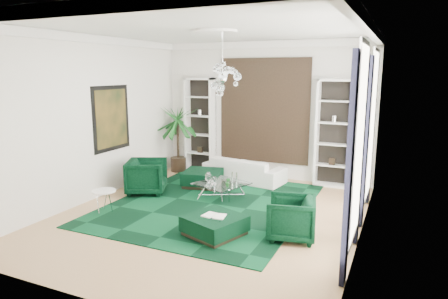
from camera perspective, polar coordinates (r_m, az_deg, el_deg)
The scene contains 30 objects.
floor at distance 8.54m, azimuth -2.06°, elevation -9.44°, with size 6.00×7.00×0.02m, color tan.
ceiling at distance 8.04m, azimuth -2.26°, elevation 16.98°, with size 6.00×7.00×0.02m, color white.
wall_back at distance 11.30m, azimuth 5.83°, elevation 5.54°, with size 6.00×0.02×3.80m, color silver.
wall_front at distance 5.22m, azimuth -19.59°, elevation -1.60°, with size 6.00×0.02×3.80m, color silver.
wall_left at distance 9.78m, azimuth -18.20°, elevation 4.18°, with size 0.02×7.00×3.80m, color silver.
wall_right at distance 7.26m, azimuth 19.65°, elevation 1.84°, with size 0.02×7.00×3.80m, color silver.
crown_molding at distance 8.03m, azimuth -2.25°, elevation 16.20°, with size 6.00×7.00×0.18m, color white, non-canonical shape.
ceiling_medallion at distance 8.30m, azimuth -1.29°, elevation 16.52°, with size 0.90×0.90×0.05m, color white.
tapestry at distance 11.25m, azimuth 5.75°, elevation 5.52°, with size 2.50×0.06×2.80m, color black.
shelving_left at distance 11.94m, azimuth -3.45°, elevation 3.46°, with size 0.90×0.38×2.80m, color white, non-canonical shape.
shelving_right at distance 10.71m, azimuth 15.37°, elevation 2.20°, with size 0.90×0.38×2.80m, color white, non-canonical shape.
painting at distance 10.21m, azimuth -15.75°, elevation 4.30°, with size 0.04×1.30×1.60m, color black.
window_near at distance 6.38m, azimuth 18.76°, elevation 0.68°, with size 0.03×1.10×2.90m, color white.
curtain_near_a at distance 5.67m, azimuth 17.45°, elevation -3.07°, with size 0.07×0.30×3.25m, color black.
curtain_near_b at distance 7.19m, azimuth 19.00°, elevation -0.23°, with size 0.07×0.30×3.25m, color black.
window_far at distance 8.74m, azimuth 20.37°, elevation 3.27°, with size 0.03×1.10×2.90m, color white.
curtain_far_a at distance 8.01m, azimuth 19.59°, elevation 0.85°, with size 0.07×0.30×3.25m, color black.
curtain_far_b at distance 9.55m, azimuth 20.41°, elevation 2.37°, with size 0.07×0.30×3.25m, color black.
rug at distance 9.21m, azimuth -1.96°, elevation -7.76°, with size 4.20×5.00×0.02m, color black.
sofa at distance 11.02m, azimuth 2.88°, elevation -2.86°, with size 2.24×0.88×0.65m, color white.
armchair_left at distance 10.08m, azimuth -10.97°, elevation -3.81°, with size 0.91×0.94×0.85m, color black.
armchair_right at distance 7.41m, azimuth 9.56°, elevation -9.60°, with size 0.83×0.85×0.78m, color black.
coffee_table at distance 9.61m, azimuth -0.36°, elevation -5.86°, with size 1.06×1.06×0.36m, color white, non-canonical shape.
ottoman_side at distance 10.56m, azimuth -3.06°, elevation -4.15°, with size 0.94×0.94×0.42m, color black.
ottoman_front at distance 7.49m, azimuth -1.35°, elevation -10.84°, with size 0.94×0.94×0.38m, color black.
book at distance 7.42m, azimuth -1.36°, elevation -9.39°, with size 0.42×0.28×0.03m, color white.
side_table at distance 9.00m, azimuth -16.69°, elevation -7.15°, with size 0.50×0.50×0.48m, color white.
palm at distance 12.01m, azimuth -6.63°, elevation 2.85°, with size 1.59×1.59×2.55m, color #19591E, non-canonical shape.
chandelier at distance 7.97m, azimuth -0.24°, elevation 10.12°, with size 0.79×0.79×0.71m, color white, non-canonical shape.
table_plant at distance 9.23m, azimuth 0.57°, elevation -4.69°, with size 0.12×0.10×0.22m, color #19591E.
Camera 1 is at (3.57, -7.16, 2.99)m, focal length 32.00 mm.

